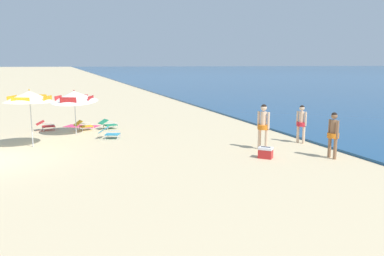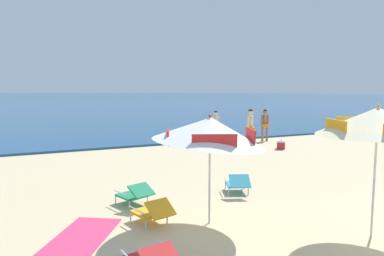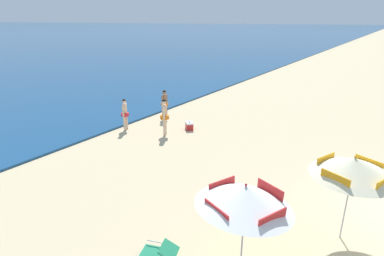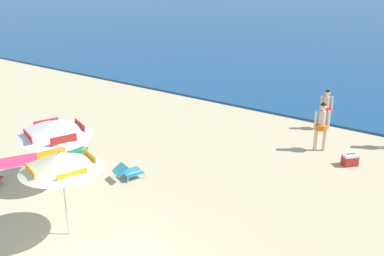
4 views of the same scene
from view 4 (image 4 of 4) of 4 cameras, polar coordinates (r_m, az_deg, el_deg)
name	(u,v)px [view 4 (image 4 of 4)]	position (r m, az deg, el deg)	size (l,w,h in m)	color
beach_umbrella_striped_main	(54,128)	(14.66, -16.16, -0.01)	(2.96, 2.94, 2.19)	silver
beach_umbrella_striped_second	(61,161)	(11.87, -15.43, -3.84)	(2.84, 2.84, 2.36)	silver
lounge_chair_under_umbrella	(128,171)	(15.12, -7.67, -5.13)	(0.83, 1.02, 0.53)	teal
lounge_chair_facing_sea	(47,163)	(16.24, -16.91, -3.99)	(0.73, 1.00, 0.53)	gold
lounge_chair_spare_folded	(75,150)	(16.95, -13.77, -2.54)	(0.79, 1.01, 0.52)	#1E7F56
person_standing_near_shore	(322,123)	(17.30, 15.25, 0.56)	(0.47, 0.44, 1.80)	beige
person_wading_in	(326,106)	(19.44, 15.77, 2.50)	(0.45, 0.40, 1.63)	beige
cooler_box	(350,160)	(16.76, 18.39, -3.60)	(0.60, 0.60, 0.43)	red
beach_towel	(22,160)	(17.32, -19.72, -3.67)	(0.90, 1.80, 0.01)	#DB3866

